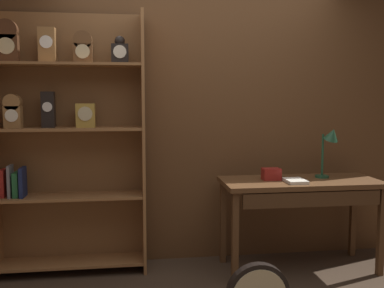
{
  "coord_description": "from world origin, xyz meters",
  "views": [
    {
      "loc": [
        -0.61,
        -2.61,
        1.49
      ],
      "look_at": [
        -0.14,
        0.82,
        1.13
      ],
      "focal_mm": 40.68,
      "sensor_mm": 36.0,
      "label": 1
    }
  ],
  "objects": [
    {
      "name": "workbench",
      "position": [
        0.82,
        0.9,
        0.69
      ],
      "size": [
        1.36,
        0.57,
        0.79
      ],
      "color": "brown",
      "rests_on": "ground"
    },
    {
      "name": "open_repair_manual",
      "position": [
        0.73,
        0.83,
        0.8
      ],
      "size": [
        0.16,
        0.22,
        0.02
      ],
      "primitive_type": "cube",
      "rotation": [
        0.0,
        0.0,
        -0.0
      ],
      "color": "silver",
      "rests_on": "workbench"
    },
    {
      "name": "toolbox_small",
      "position": [
        0.57,
        0.96,
        0.84
      ],
      "size": [
        0.15,
        0.11,
        0.1
      ],
      "primitive_type": "cube",
      "color": "maroon",
      "rests_on": "workbench"
    },
    {
      "name": "desk_lamp",
      "position": [
        1.1,
        0.97,
        1.11
      ],
      "size": [
        0.2,
        0.2,
        0.46
      ],
      "color": "#1E472D",
      "rests_on": "workbench"
    },
    {
      "name": "bookshelf",
      "position": [
        -1.18,
        1.15,
        1.17
      ],
      "size": [
        1.26,
        0.32,
        2.21
      ],
      "color": "brown",
      "rests_on": "ground"
    },
    {
      "name": "back_wood_panel",
      "position": [
        0.0,
        1.34,
        1.3
      ],
      "size": [
        4.8,
        0.05,
        2.6
      ],
      "primitive_type": "cube",
      "color": "brown",
      "rests_on": "ground"
    }
  ]
}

